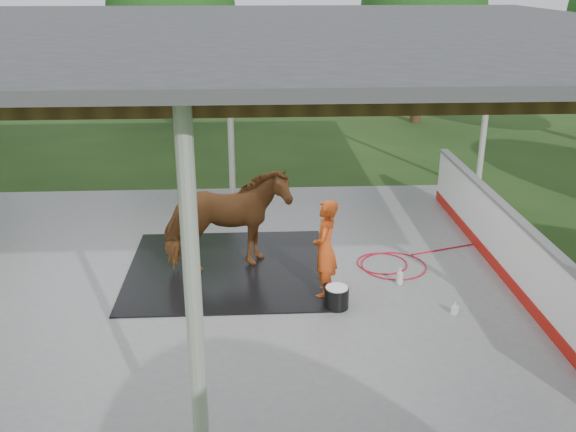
{
  "coord_description": "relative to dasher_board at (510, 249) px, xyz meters",
  "views": [
    {
      "loc": [
        0.5,
        -9.25,
        4.77
      ],
      "look_at": [
        1.01,
        0.06,
        1.22
      ],
      "focal_mm": 40.0,
      "sensor_mm": 36.0,
      "label": 1
    }
  ],
  "objects": [
    {
      "name": "hose_coil",
      "position": [
        -1.79,
        0.65,
        -0.53
      ],
      "size": [
        2.38,
        1.44,
        0.02
      ],
      "color": "#B60D22",
      "rests_on": "concrete_slab"
    },
    {
      "name": "ground",
      "position": [
        -4.6,
        0.0,
        -0.59
      ],
      "size": [
        100.0,
        100.0,
        0.0
      ],
      "primitive_type": "plane",
      "color": "#1E3814"
    },
    {
      "name": "pavilion_structure",
      "position": [
        -4.6,
        -0.0,
        3.37
      ],
      "size": [
        12.6,
        10.6,
        4.05
      ],
      "color": "beige",
      "rests_on": "ground"
    },
    {
      "name": "handler",
      "position": [
        -3.04,
        -0.34,
        0.23
      ],
      "size": [
        0.52,
        0.65,
        1.55
      ],
      "primitive_type": "imported",
      "rotation": [
        0.0,
        0.0,
        -1.85
      ],
      "color": "#C74515",
      "rests_on": "concrete_slab"
    },
    {
      "name": "soap_bottle_a",
      "position": [
        -1.79,
        -0.08,
        -0.39
      ],
      "size": [
        0.16,
        0.16,
        0.3
      ],
      "primitive_type": "imported",
      "rotation": [
        0.0,
        0.0,
        0.51
      ],
      "color": "silver",
      "rests_on": "concrete_slab"
    },
    {
      "name": "wash_bucket",
      "position": [
        -2.9,
        -0.78,
        -0.37
      ],
      "size": [
        0.36,
        0.36,
        0.34
      ],
      "color": "black",
      "rests_on": "concrete_slab"
    },
    {
      "name": "dasher_board",
      "position": [
        0.0,
        0.0,
        0.0
      ],
      "size": [
        0.16,
        8.0,
        1.15
      ],
      "color": "#AA150E",
      "rests_on": "concrete_slab"
    },
    {
      "name": "soap_bottle_b",
      "position": [
        -1.19,
        -1.07,
        -0.45
      ],
      "size": [
        0.12,
        0.12,
        0.19
      ],
      "primitive_type": "imported",
      "rotation": [
        0.0,
        0.0,
        -0.64
      ],
      "color": "#338CD8",
      "rests_on": "concrete_slab"
    },
    {
      "name": "horse",
      "position": [
        -4.56,
        0.64,
        0.34
      ],
      "size": [
        2.2,
        1.4,
        1.71
      ],
      "primitive_type": "imported",
      "rotation": [
        0.0,
        0.0,
        1.82
      ],
      "color": "brown",
      "rests_on": "rubber_mat"
    },
    {
      "name": "rubber_mat",
      "position": [
        -4.56,
        0.64,
        -0.53
      ],
      "size": [
        3.37,
        3.16,
        0.03
      ],
      "primitive_type": "cube",
      "color": "black",
      "rests_on": "concrete_slab"
    },
    {
      "name": "tree_belt",
      "position": [
        -4.3,
        0.9,
        3.2
      ],
      "size": [
        28.0,
        28.0,
        5.8
      ],
      "color": "#382314",
      "rests_on": "ground"
    },
    {
      "name": "concrete_slab",
      "position": [
        -4.6,
        0.0,
        -0.57
      ],
      "size": [
        12.0,
        10.0,
        0.05
      ],
      "primitive_type": "cube",
      "color": "slate",
      "rests_on": "ground"
    }
  ]
}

